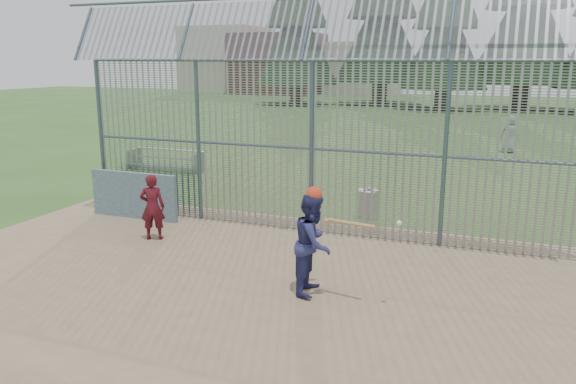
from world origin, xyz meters
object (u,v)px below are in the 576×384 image
at_px(batter, 313,244).
at_px(onlooker, 152,207).
at_px(trash_can, 368,204).
at_px(dugout_wall, 134,195).
at_px(bleacher, 166,159).

distance_m(batter, onlooker, 4.60).
distance_m(batter, trash_can, 5.09).
bearing_deg(onlooker, batter, 136.96).
relative_size(batter, onlooker, 1.18).
distance_m(dugout_wall, trash_can, 6.04).
bearing_deg(trash_can, batter, -87.54).
relative_size(dugout_wall, batter, 1.41).
bearing_deg(bleacher, batter, -44.90).
bearing_deg(bleacher, onlooker, -58.52).
height_order(trash_can, bleacher, trash_can).
relative_size(onlooker, bleacher, 0.50).
bearing_deg(dugout_wall, onlooker, -41.62).
distance_m(trash_can, bleacher, 9.32).
bearing_deg(dugout_wall, bleacher, 116.52).
distance_m(dugout_wall, bleacher, 6.64).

